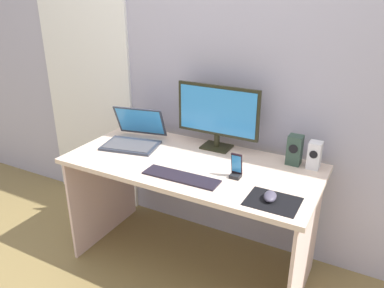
{
  "coord_description": "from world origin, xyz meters",
  "views": [
    {
      "loc": [
        0.95,
        -1.77,
        1.68
      ],
      "look_at": [
        0.01,
        -0.02,
        0.85
      ],
      "focal_mm": 35.55,
      "sensor_mm": 36.0,
      "label": 1
    }
  ],
  "objects_px": {
    "speaker_right": "(314,155)",
    "laptop": "(134,137)",
    "mouse": "(270,196)",
    "keyboard_external": "(181,177)",
    "speaker_near_monitor": "(295,150)",
    "phone_in_dock": "(236,169)",
    "monitor": "(217,114)"
  },
  "relations": [
    {
      "from": "laptop",
      "to": "mouse",
      "type": "height_order",
      "value": "laptop"
    },
    {
      "from": "monitor",
      "to": "phone_in_dock",
      "type": "height_order",
      "value": "monitor"
    },
    {
      "from": "speaker_near_monitor",
      "to": "laptop",
      "type": "distance_m",
      "value": 1.01
    },
    {
      "from": "laptop",
      "to": "keyboard_external",
      "type": "relative_size",
      "value": 0.94
    },
    {
      "from": "monitor",
      "to": "mouse",
      "type": "height_order",
      "value": "monitor"
    },
    {
      "from": "speaker_near_monitor",
      "to": "phone_in_dock",
      "type": "bearing_deg",
      "value": -125.99
    },
    {
      "from": "mouse",
      "to": "phone_in_dock",
      "type": "height_order",
      "value": "phone_in_dock"
    },
    {
      "from": "mouse",
      "to": "keyboard_external",
      "type": "bearing_deg",
      "value": 169.25
    },
    {
      "from": "speaker_near_monitor",
      "to": "phone_in_dock",
      "type": "distance_m",
      "value": 0.39
    },
    {
      "from": "speaker_right",
      "to": "mouse",
      "type": "xyz_separation_m",
      "value": [
        -0.11,
        -0.46,
        -0.06
      ]
    },
    {
      "from": "laptop",
      "to": "mouse",
      "type": "relative_size",
      "value": 3.99
    },
    {
      "from": "keyboard_external",
      "to": "speaker_right",
      "type": "bearing_deg",
      "value": 36.56
    },
    {
      "from": "monitor",
      "to": "laptop",
      "type": "xyz_separation_m",
      "value": [
        -0.5,
        -0.19,
        -0.18
      ]
    },
    {
      "from": "speaker_near_monitor",
      "to": "laptop",
      "type": "xyz_separation_m",
      "value": [
        -0.99,
        -0.19,
        -0.04
      ]
    },
    {
      "from": "speaker_right",
      "to": "phone_in_dock",
      "type": "relative_size",
      "value": 1.13
    },
    {
      "from": "speaker_near_monitor",
      "to": "mouse",
      "type": "relative_size",
      "value": 1.74
    },
    {
      "from": "mouse",
      "to": "phone_in_dock",
      "type": "distance_m",
      "value": 0.27
    },
    {
      "from": "phone_in_dock",
      "to": "speaker_near_monitor",
      "type": "bearing_deg",
      "value": 54.01
    },
    {
      "from": "speaker_right",
      "to": "laptop",
      "type": "height_order",
      "value": "laptop"
    },
    {
      "from": "monitor",
      "to": "laptop",
      "type": "height_order",
      "value": "monitor"
    },
    {
      "from": "laptop",
      "to": "keyboard_external",
      "type": "xyz_separation_m",
      "value": [
        0.51,
        -0.27,
        -0.04
      ]
    },
    {
      "from": "speaker_near_monitor",
      "to": "phone_in_dock",
      "type": "relative_size",
      "value": 1.25
    },
    {
      "from": "speaker_right",
      "to": "laptop",
      "type": "xyz_separation_m",
      "value": [
        -1.1,
        -0.19,
        -0.03
      ]
    },
    {
      "from": "speaker_near_monitor",
      "to": "keyboard_external",
      "type": "xyz_separation_m",
      "value": [
        -0.48,
        -0.46,
        -0.08
      ]
    },
    {
      "from": "speaker_right",
      "to": "laptop",
      "type": "distance_m",
      "value": 1.12
    },
    {
      "from": "laptop",
      "to": "phone_in_dock",
      "type": "bearing_deg",
      "value": -9.34
    },
    {
      "from": "keyboard_external",
      "to": "phone_in_dock",
      "type": "bearing_deg",
      "value": 28.43
    },
    {
      "from": "speaker_near_monitor",
      "to": "phone_in_dock",
      "type": "xyz_separation_m",
      "value": [
        -0.23,
        -0.31,
        -0.04
      ]
    },
    {
      "from": "monitor",
      "to": "phone_in_dock",
      "type": "relative_size",
      "value": 3.86
    },
    {
      "from": "monitor",
      "to": "speaker_near_monitor",
      "type": "xyz_separation_m",
      "value": [
        0.49,
        -0.0,
        -0.14
      ]
    },
    {
      "from": "monitor",
      "to": "keyboard_external",
      "type": "height_order",
      "value": "monitor"
    },
    {
      "from": "laptop",
      "to": "phone_in_dock",
      "type": "relative_size",
      "value": 2.87
    }
  ]
}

